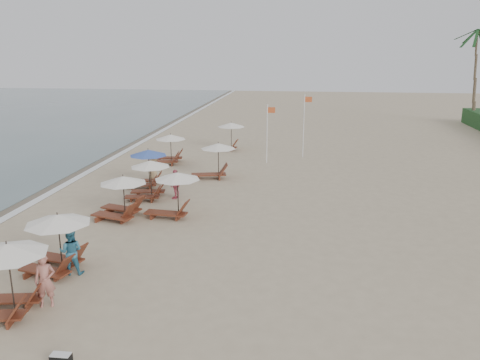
# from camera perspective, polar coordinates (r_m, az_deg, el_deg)

# --- Properties ---
(ground) EXTENTS (160.00, 160.00, 0.00)m
(ground) POSITION_cam_1_polar(r_m,az_deg,el_deg) (19.00, -2.73, -9.88)
(ground) COLOR tan
(ground) RESTS_ON ground
(wet_sand_band) EXTENTS (3.20, 140.00, 0.01)m
(wet_sand_band) POSITION_cam_1_polar(r_m,az_deg,el_deg) (32.19, -21.73, -0.46)
(wet_sand_band) COLOR #6B5E4C
(wet_sand_band) RESTS_ON ground
(foam_line) EXTENTS (0.50, 140.00, 0.02)m
(foam_line) POSITION_cam_1_polar(r_m,az_deg,el_deg) (31.57, -19.67, -0.54)
(foam_line) COLOR white
(foam_line) RESTS_ON ground
(lounger_station_0) EXTENTS (2.62, 2.41, 2.37)m
(lounger_station_0) POSITION_cam_1_polar(r_m,az_deg,el_deg) (16.81, -25.63, -10.10)
(lounger_station_0) COLOR maroon
(lounger_station_0) RESTS_ON ground
(lounger_station_1) EXTENTS (2.64, 2.37, 2.22)m
(lounger_station_1) POSITION_cam_1_polar(r_m,az_deg,el_deg) (19.31, -20.72, -6.70)
(lounger_station_1) COLOR maroon
(lounger_station_1) RESTS_ON ground
(lounger_station_2) EXTENTS (2.71, 2.46, 2.09)m
(lounger_station_2) POSITION_cam_1_polar(r_m,az_deg,el_deg) (24.48, -13.86, -2.00)
(lounger_station_2) COLOR maroon
(lounger_station_2) RESTS_ON ground
(lounger_station_3) EXTENTS (2.50, 2.16, 2.15)m
(lounger_station_3) POSITION_cam_1_polar(r_m,az_deg,el_deg) (27.28, -10.73, 0.06)
(lounger_station_3) COLOR maroon
(lounger_station_3) RESTS_ON ground
(lounger_station_4) EXTENTS (2.46, 2.22, 2.25)m
(lounger_station_4) POSITION_cam_1_polar(r_m,az_deg,el_deg) (29.66, -10.87, 1.50)
(lounger_station_4) COLOR maroon
(lounger_station_4) RESTS_ON ground
(lounger_station_5) EXTENTS (2.67, 2.28, 2.11)m
(lounger_station_5) POSITION_cam_1_polar(r_m,az_deg,el_deg) (35.58, -8.43, 3.49)
(lounger_station_5) COLOR maroon
(lounger_station_5) RESTS_ON ground
(inland_station_0) EXTENTS (2.77, 2.24, 2.22)m
(inland_station_0) POSITION_cam_1_polar(r_m,az_deg,el_deg) (23.95, -7.90, -1.29)
(inland_station_0) COLOR maroon
(inland_station_0) RESTS_ON ground
(inland_station_1) EXTENTS (2.91, 2.24, 2.22)m
(inland_station_1) POSITION_cam_1_polar(r_m,az_deg,el_deg) (31.08, -3.11, 2.48)
(inland_station_1) COLOR maroon
(inland_station_1) RESTS_ON ground
(inland_station_2) EXTENTS (2.74, 2.24, 2.22)m
(inland_station_2) POSITION_cam_1_polar(r_m,az_deg,el_deg) (39.89, -1.38, 5.40)
(inland_station_2) COLOR maroon
(inland_station_2) RESTS_ON ground
(beachgoer_near) EXTENTS (0.75, 0.61, 1.77)m
(beachgoer_near) POSITION_cam_1_polar(r_m,az_deg,el_deg) (17.03, -21.68, -10.79)
(beachgoer_near) COLOR #AA685C
(beachgoer_near) RESTS_ON ground
(beachgoer_mid_a) EXTENTS (0.94, 0.79, 1.73)m
(beachgoer_mid_a) POSITION_cam_1_polar(r_m,az_deg,el_deg) (19.03, -19.01, -7.86)
(beachgoer_mid_a) COLOR teal
(beachgoer_mid_a) RESTS_ON ground
(beachgoer_far_a) EXTENTS (0.68, 1.04, 1.64)m
(beachgoer_far_a) POSITION_cam_1_polar(r_m,az_deg,el_deg) (27.09, -7.44, -0.47)
(beachgoer_far_a) COLOR #C34E61
(beachgoer_far_a) RESTS_ON ground
(beachgoer_far_b) EXTENTS (0.85, 0.92, 1.58)m
(beachgoer_far_b) POSITION_cam_1_polar(r_m,az_deg,el_deg) (31.11, -9.98, 1.38)
(beachgoer_far_b) COLOR tan
(beachgoer_far_b) RESTS_ON ground
(duffel_bag) EXTENTS (0.53, 0.27, 0.30)m
(duffel_bag) POSITION_cam_1_polar(r_m,az_deg,el_deg) (14.43, -20.05, -18.91)
(duffel_bag) COLOR black
(duffel_bag) RESTS_ON ground
(flag_pole_near) EXTENTS (0.59, 0.08, 4.21)m
(flag_pole_near) POSITION_cam_1_polar(r_m,az_deg,el_deg) (35.18, 3.22, 5.74)
(flag_pole_near) COLOR silver
(flag_pole_near) RESTS_ON ground
(flag_pole_far) EXTENTS (0.59, 0.08, 4.76)m
(flag_pole_far) POSITION_cam_1_polar(r_m,az_deg,el_deg) (37.36, 7.46, 6.62)
(flag_pole_far) COLOR silver
(flag_pole_far) RESTS_ON ground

